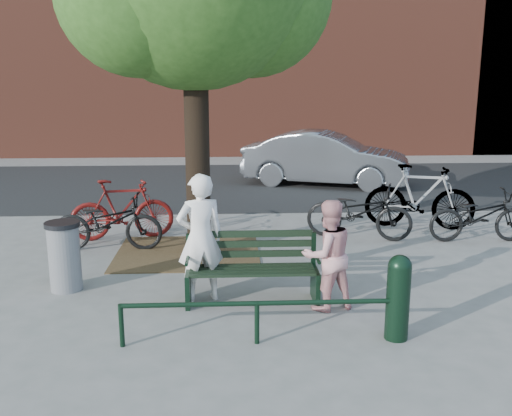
{
  "coord_description": "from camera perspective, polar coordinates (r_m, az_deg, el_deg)",
  "views": [
    {
      "loc": [
        -0.31,
        -7.1,
        2.94
      ],
      "look_at": [
        0.1,
        1.0,
        1.06
      ],
      "focal_mm": 40.0,
      "sensor_mm": 36.0,
      "label": 1
    }
  ],
  "objects": [
    {
      "name": "ground",
      "position": [
        7.69,
        -0.37,
        -9.39
      ],
      "size": [
        90.0,
        90.0,
        0.0
      ],
      "primitive_type": "plane",
      "color": "gray",
      "rests_on": "ground"
    },
    {
      "name": "dirt_pit",
      "position": [
        9.78,
        -6.83,
        -4.46
      ],
      "size": [
        2.4,
        2.0,
        0.02
      ],
      "primitive_type": "cube",
      "color": "brown",
      "rests_on": "ground"
    },
    {
      "name": "road",
      "position": [
        15.88,
        -1.71,
        2.42
      ],
      "size": [
        40.0,
        7.0,
        0.01
      ],
      "primitive_type": "cube",
      "color": "black",
      "rests_on": "ground"
    },
    {
      "name": "park_bench",
      "position": [
        7.6,
        -0.4,
        -5.83
      ],
      "size": [
        1.74,
        0.54,
        0.97
      ],
      "color": "black",
      "rests_on": "ground"
    },
    {
      "name": "guard_railing",
      "position": [
        6.43,
        0.1,
        -10.15
      ],
      "size": [
        3.06,
        0.06,
        0.51
      ],
      "color": "black",
      "rests_on": "ground"
    },
    {
      "name": "person_left",
      "position": [
        7.55,
        -5.59,
        -2.97
      ],
      "size": [
        0.71,
        0.56,
        1.72
      ],
      "primitive_type": "imported",
      "rotation": [
        0.0,
        0.0,
        3.4
      ],
      "color": "white",
      "rests_on": "ground"
    },
    {
      "name": "person_right",
      "position": [
        7.32,
        7.18,
        -4.7
      ],
      "size": [
        0.83,
        0.73,
        1.44
      ],
      "primitive_type": "imported",
      "rotation": [
        0.0,
        0.0,
        3.45
      ],
      "color": "pink",
      "rests_on": "ground"
    },
    {
      "name": "bollard",
      "position": [
        6.69,
        14.03,
        -8.37
      ],
      "size": [
        0.27,
        0.27,
        1.0
      ],
      "color": "black",
      "rests_on": "ground"
    },
    {
      "name": "litter_bin",
      "position": [
        8.4,
        -18.61,
        -4.54
      ],
      "size": [
        0.48,
        0.48,
        0.98
      ],
      "color": "gray",
      "rests_on": "ground"
    },
    {
      "name": "bicycle_a",
      "position": [
        10.1,
        -14.62,
        -1.39
      ],
      "size": [
        1.89,
        0.72,
        0.98
      ],
      "primitive_type": "imported",
      "rotation": [
        0.0,
        0.0,
        1.53
      ],
      "color": "black",
      "rests_on": "ground"
    },
    {
      "name": "bicycle_b",
      "position": [
        10.68,
        -13.27,
        -0.15
      ],
      "size": [
        1.93,
        0.85,
        1.12
      ],
      "primitive_type": "imported",
      "rotation": [
        0.0,
        0.0,
        1.75
      ],
      "color": "#590E0C",
      "rests_on": "ground"
    },
    {
      "name": "bicycle_c",
      "position": [
        10.63,
        10.27,
        -0.37
      ],
      "size": [
        2.04,
        1.25,
        1.01
      ],
      "primitive_type": "imported",
      "rotation": [
        0.0,
        0.0,
        1.25
      ],
      "color": "black",
      "rests_on": "ground"
    },
    {
      "name": "bicycle_d",
      "position": [
        11.61,
        16.04,
        1.1
      ],
      "size": [
        2.19,
        1.15,
        1.27
      ],
      "primitive_type": "imported",
      "rotation": [
        0.0,
        0.0,
        1.29
      ],
      "color": "gray",
      "rests_on": "ground"
    },
    {
      "name": "bicycle_e",
      "position": [
        11.05,
        21.44,
        -0.73
      ],
      "size": [
        1.83,
        0.66,
        0.95
      ],
      "primitive_type": "imported",
      "rotation": [
        0.0,
        0.0,
        1.56
      ],
      "color": "black",
      "rests_on": "ground"
    },
    {
      "name": "parked_car",
      "position": [
        15.74,
        6.97,
        4.93
      ],
      "size": [
        4.73,
        2.92,
        1.47
      ],
      "primitive_type": "imported",
      "rotation": [
        0.0,
        0.0,
        1.24
      ],
      "color": "slate",
      "rests_on": "ground"
    }
  ]
}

